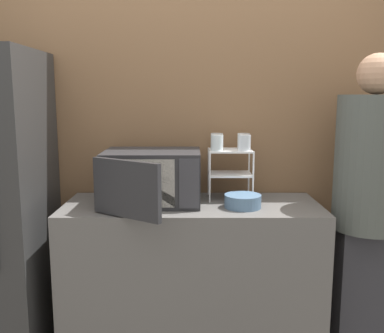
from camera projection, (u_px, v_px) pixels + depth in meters
The scene contains 10 objects.
wall_back at pixel (192, 136), 2.73m from camera, with size 8.00×0.06×2.60m.
counter at pixel (192, 280), 2.55m from camera, with size 1.48×0.58×0.94m.
microwave at pixel (151, 177), 2.46m from camera, with size 0.57×0.66×0.31m.
dish_rack at pixel (230, 163), 2.57m from camera, with size 0.26×0.20×0.30m.
glass_front_left at pixel (217, 143), 2.50m from camera, with size 0.07×0.07×0.09m.
glass_back_right at pixel (243, 141), 2.60m from camera, with size 0.07×0.07×0.09m.
glass_front_right at pixel (244, 143), 2.50m from camera, with size 0.07×0.07×0.09m.
glass_back_left at pixel (217, 141), 2.60m from camera, with size 0.07×0.07×0.09m.
bowl at pixel (243, 201), 2.38m from camera, with size 0.20×0.20×0.07m.
person at pixel (369, 197), 2.40m from camera, with size 0.40×0.40×1.78m.
Camera 1 is at (-0.00, -2.11, 1.56)m, focal length 40.00 mm.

